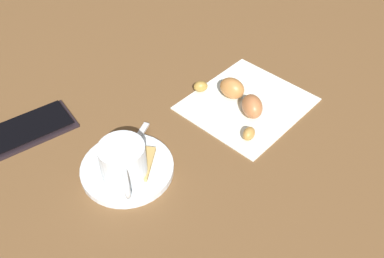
# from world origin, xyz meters

# --- Properties ---
(ground_plane) EXTENTS (1.80, 1.80, 0.00)m
(ground_plane) POSITION_xyz_m (0.00, 0.00, 0.00)
(ground_plane) COLOR brown
(saucer) EXTENTS (0.13, 0.13, 0.01)m
(saucer) POSITION_xyz_m (-0.11, 0.05, 0.01)
(saucer) COLOR silver
(saucer) RESTS_ON ground
(espresso_cup) EXTENTS (0.08, 0.08, 0.05)m
(espresso_cup) POSITION_xyz_m (-0.12, 0.04, 0.04)
(espresso_cup) COLOR silver
(espresso_cup) RESTS_ON saucer
(teaspoon) EXTENTS (0.12, 0.03, 0.01)m
(teaspoon) POSITION_xyz_m (-0.10, 0.06, 0.01)
(teaspoon) COLOR silver
(teaspoon) RESTS_ON saucer
(sugar_packet) EXTENTS (0.06, 0.04, 0.01)m
(sugar_packet) POSITION_xyz_m (-0.09, 0.03, 0.01)
(sugar_packet) COLOR tan
(sugar_packet) RESTS_ON saucer
(napkin) EXTENTS (0.23, 0.21, 0.00)m
(napkin) POSITION_xyz_m (0.11, -0.04, 0.00)
(napkin) COLOR white
(napkin) RESTS_ON ground
(croissant) EXTENTS (0.11, 0.14, 0.04)m
(croissant) POSITION_xyz_m (0.10, -0.03, 0.02)
(croissant) COLOR #B3823E
(croissant) RESTS_ON napkin
(cell_phone) EXTENTS (0.17, 0.13, 0.01)m
(cell_phone) POSITION_xyz_m (-0.12, 0.24, 0.00)
(cell_phone) COLOR black
(cell_phone) RESTS_ON ground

